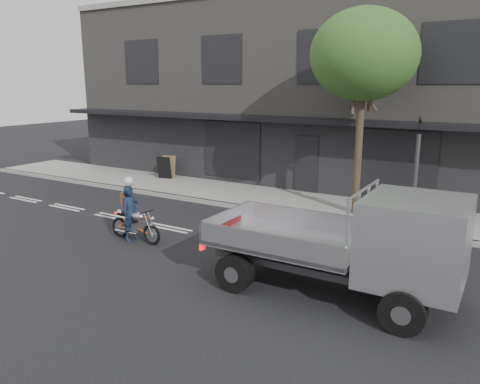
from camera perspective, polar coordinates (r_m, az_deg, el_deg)
name	(u,v)px	position (r m, az deg, el deg)	size (l,w,h in m)	color
ground	(234,241)	(13.52, -0.71, -6.00)	(80.00, 80.00, 0.00)	black
sidewalk	(301,203)	(17.50, 7.42, -1.39)	(32.00, 3.20, 0.15)	gray
kerb	(282,213)	(16.09, 5.11, -2.62)	(32.00, 0.20, 0.15)	gray
building_main	(360,92)	(23.15, 14.47, 11.67)	(26.00, 10.00, 8.00)	slate
street_tree	(364,55)	(15.74, 14.86, 15.80)	(3.40, 3.40, 6.74)	#382B21
traffic_light_pole	(415,180)	(14.69, 20.57, 1.38)	(0.12, 0.12, 3.50)	#2D2D30
motorcycle	(135,224)	(13.75, -12.66, -3.85)	(1.86, 0.54, 0.96)	black
rider	(131,213)	(13.77, -13.18, -2.53)	(0.58, 0.38, 1.59)	#131E36
flatbed_ute	(388,241)	(9.73, 17.63, -5.77)	(5.26, 2.22, 2.43)	black
construction_barrier	(413,210)	(15.37, 20.29, -2.03)	(1.70, 0.68, 0.95)	#F3B10C
sandwich_board	(164,168)	(21.63, -9.23, 2.94)	(0.65, 0.43, 1.03)	black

